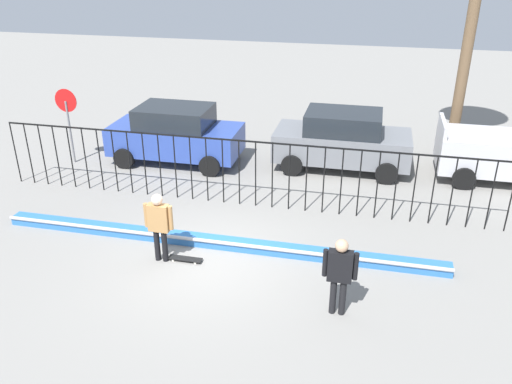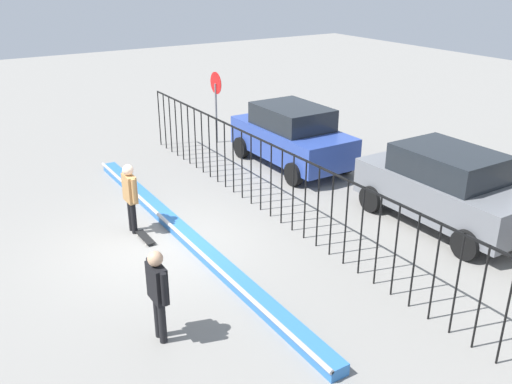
% 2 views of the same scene
% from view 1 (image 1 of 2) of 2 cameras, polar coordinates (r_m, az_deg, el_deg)
% --- Properties ---
extents(ground_plane, '(60.00, 60.00, 0.00)m').
position_cam_1_polar(ground_plane, '(12.36, -5.38, -7.45)').
color(ground_plane, gray).
extents(bowl_coping_ledge, '(11.00, 0.40, 0.27)m').
position_cam_1_polar(bowl_coping_ledge, '(12.84, -4.47, -5.41)').
color(bowl_coping_ledge, '#2D6BB7').
rests_on(bowl_coping_ledge, ground).
extents(perimeter_fence, '(14.04, 0.04, 1.92)m').
position_cam_1_polar(perimeter_fence, '(14.42, -1.85, 2.88)').
color(perimeter_fence, black).
rests_on(perimeter_fence, ground).
extents(skateboarder, '(0.68, 0.26, 1.69)m').
position_cam_1_polar(skateboarder, '(12.03, -10.49, -3.17)').
color(skateboarder, black).
rests_on(skateboarder, ground).
extents(skateboard, '(0.80, 0.20, 0.07)m').
position_cam_1_polar(skateboard, '(12.39, -7.70, -7.18)').
color(skateboard, black).
rests_on(skateboard, ground).
extents(camera_operator, '(0.68, 0.25, 1.68)m').
position_cam_1_polar(camera_operator, '(10.29, 9.08, -8.37)').
color(camera_operator, black).
rests_on(camera_operator, ground).
extents(parked_car_blue, '(4.30, 2.12, 1.90)m').
position_cam_1_polar(parked_car_blue, '(17.72, -8.71, 6.26)').
color(parked_car_blue, '#2D479E').
rests_on(parked_car_blue, ground).
extents(parked_car_gray, '(4.30, 2.12, 1.90)m').
position_cam_1_polar(parked_car_gray, '(17.18, 9.32, 5.60)').
color(parked_car_gray, slate).
rests_on(parked_car_gray, ground).
extents(stop_sign, '(0.76, 0.07, 2.50)m').
position_cam_1_polar(stop_sign, '(18.30, -19.72, 7.79)').
color(stop_sign, slate).
rests_on(stop_sign, ground).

